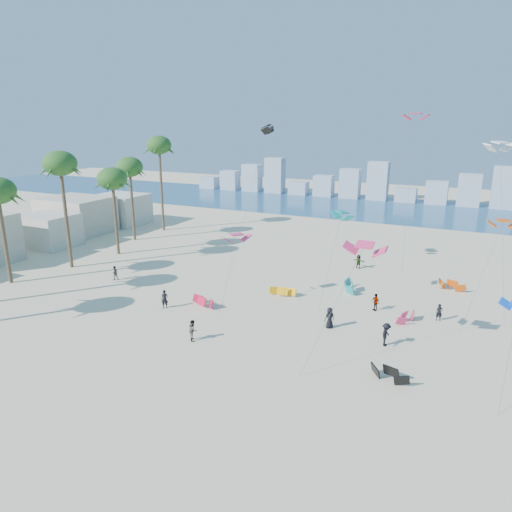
% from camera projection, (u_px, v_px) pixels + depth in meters
% --- Properties ---
extents(ground, '(220.00, 220.00, 0.00)m').
position_uv_depth(ground, '(123.00, 367.00, 33.44)').
color(ground, beige).
rests_on(ground, ground).
extents(ocean, '(220.00, 220.00, 0.00)m').
position_uv_depth(ocean, '(360.00, 206.00, 95.81)').
color(ocean, navy).
rests_on(ocean, ground).
extents(kitesurfer_near, '(0.77, 0.67, 1.77)m').
position_uv_depth(kitesurfer_near, '(165.00, 299.00, 43.76)').
color(kitesurfer_near, black).
rests_on(kitesurfer_near, ground).
extents(kitesurfer_mid, '(1.03, 1.06, 1.72)m').
position_uv_depth(kitesurfer_mid, '(193.00, 330.00, 37.38)').
color(kitesurfer_mid, gray).
rests_on(kitesurfer_mid, ground).
extents(kitesurfers_far, '(34.33, 20.03, 1.89)m').
position_uv_depth(kitesurfers_far, '(329.00, 297.00, 44.41)').
color(kitesurfers_far, black).
rests_on(kitesurfers_far, ground).
extents(grounded_kites, '(24.47, 22.77, 1.01)m').
position_uv_depth(grounded_kites, '(348.00, 304.00, 43.76)').
color(grounded_kites, red).
rests_on(grounded_kites, ground).
extents(flying_kites, '(29.75, 33.65, 18.54)m').
position_uv_depth(flying_kites, '(411.00, 174.00, 42.25)').
color(flying_kites, '#EB346E').
rests_on(flying_kites, ground).
extents(palm_row, '(7.28, 44.80, 14.85)m').
position_uv_depth(palm_row, '(59.00, 174.00, 53.48)').
color(palm_row, brown).
rests_on(palm_row, ground).
extents(beachfront_buildings, '(11.50, 43.00, 6.00)m').
position_uv_depth(beachfront_buildings, '(33.00, 228.00, 64.65)').
color(beachfront_buildings, beige).
rests_on(beachfront_buildings, ground).
extents(distant_skyline, '(85.00, 3.00, 8.40)m').
position_uv_depth(distant_skyline, '(366.00, 185.00, 104.10)').
color(distant_skyline, '#9EADBF').
rests_on(distant_skyline, ground).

